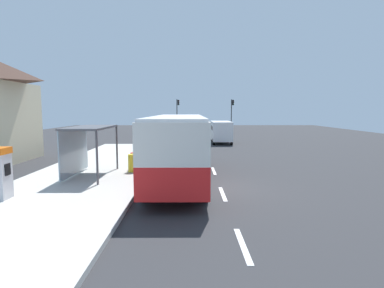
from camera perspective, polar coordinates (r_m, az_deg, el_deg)
The scene contains 20 objects.
ground_plane at distance 28.05m, azimuth 1.92°, elevation -1.04°, with size 56.00×92.00×0.04m, color #2D2D30.
sidewalk_platform at distance 17.01m, azimuth -18.54°, elevation -5.70°, with size 6.20×30.00×0.18m, color beige.
lane_stripe_seg_0 at distance 8.66m, azimuth 9.19°, elevation -17.65°, with size 0.16×2.20×0.01m, color silver.
lane_stripe_seg_1 at distance 13.35m, azimuth 5.60°, elevation -9.01°, with size 0.16×2.20×0.01m, color silver.
lane_stripe_seg_2 at distance 18.20m, azimuth 3.97°, elevation -4.90°, with size 0.16×2.20×0.01m, color silver.
lane_stripe_seg_3 at distance 23.12m, azimuth 3.03°, elevation -2.53°, with size 0.16×2.20×0.01m, color silver.
lane_stripe_seg_4 at distance 28.06m, azimuth 2.43°, elevation -0.99°, with size 0.16×2.20×0.01m, color silver.
lane_stripe_seg_5 at distance 33.02m, azimuth 2.01°, elevation 0.09°, with size 0.16×2.20×0.01m, color silver.
lane_stripe_seg_6 at distance 38.00m, azimuth 1.70°, elevation 0.89°, with size 0.16×2.20×0.01m, color silver.
lane_stripe_seg_7 at distance 42.97m, azimuth 1.46°, elevation 1.50°, with size 0.16×2.20×0.01m, color silver.
bus at distance 15.59m, azimuth -2.55°, elevation 0.07°, with size 2.55×11.01×3.21m.
white_van at distance 33.66m, azimuth 5.30°, elevation 2.47°, with size 2.09×5.23×2.30m.
sedan_near at distance 53.91m, azimuth 3.27°, elevation 3.27°, with size 1.88×4.42×1.52m.
recycling_bin_yellow at distance 17.26m, azimuth -10.67°, elevation -3.41°, with size 0.52×0.52×0.95m, color yellow.
recycling_bin_red at distance 17.94m, azimuth -10.27°, elevation -3.04°, with size 0.52×0.52×0.95m, color red.
recycling_bin_green at distance 18.62m, azimuth -9.90°, elevation -2.70°, with size 0.52×0.52×0.95m, color green.
recycling_bin_blue at distance 19.30m, azimuth -9.56°, elevation -2.38°, with size 0.52×0.52×0.95m, color blue.
traffic_light_near_side at distance 49.96m, azimuth 7.28°, elevation 6.05°, with size 0.49×0.28×5.19m.
traffic_light_far_side at distance 50.36m, azimuth -2.64°, elevation 6.11°, with size 0.49×0.28×5.22m.
bus_shelter at distance 16.62m, azimuth -18.94°, elevation 1.01°, with size 1.80×4.00×2.50m.
Camera 1 is at (-1.12, -13.81, 3.49)m, focal length 29.36 mm.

